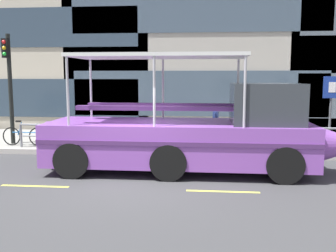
{
  "coord_description": "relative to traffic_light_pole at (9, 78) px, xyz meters",
  "views": [
    {
      "loc": [
        1.94,
        -10.09,
        2.82
      ],
      "look_at": [
        0.82,
        1.47,
        1.3
      ],
      "focal_mm": 41.1,
      "sensor_mm": 36.0,
      "label": 1
    }
  ],
  "objects": [
    {
      "name": "ground_plane",
      "position": [
        5.57,
        -4.08,
        -2.73
      ],
      "size": [
        120.0,
        120.0,
        0.0
      ],
      "primitive_type": "plane",
      "color": "#3D3D3F"
    },
    {
      "name": "pedestrian_near_bow",
      "position": [
        10.35,
        0.89,
        -1.55
      ],
      "size": [
        0.45,
        0.28,
        1.66
      ],
      "color": "black",
      "rests_on": "sidewalk"
    },
    {
      "name": "leaned_bicycle",
      "position": [
        0.68,
        -0.36,
        -2.18
      ],
      "size": [
        1.74,
        0.46,
        0.96
      ],
      "color": "black",
      "rests_on": "sidewalk"
    },
    {
      "name": "parking_sign",
      "position": [
        11.92,
        -0.16,
        -0.77
      ],
      "size": [
        0.6,
        0.12,
        2.62
      ],
      "color": "#4C4F54",
      "rests_on": "sidewalk"
    },
    {
      "name": "curb_guardrail",
      "position": [
        6.45,
        -0.63,
        -1.96
      ],
      "size": [
        11.62,
        0.09,
        0.88
      ],
      "color": "gray",
      "rests_on": "sidewalk"
    },
    {
      "name": "pedestrian_mid_left",
      "position": [
        7.9,
        0.09,
        -1.6
      ],
      "size": [
        0.23,
        0.45,
        1.58
      ],
      "color": "#1E2338",
      "rests_on": "sidewalk"
    },
    {
      "name": "sidewalk",
      "position": [
        5.57,
        1.52,
        -2.64
      ],
      "size": [
        32.0,
        4.8,
        0.18
      ],
      "primitive_type": "cube",
      "color": "#99968E",
      "rests_on": "ground_plane"
    },
    {
      "name": "curb_edge",
      "position": [
        5.57,
        -0.97,
        -2.64
      ],
      "size": [
        32.0,
        0.18,
        0.18
      ],
      "primitive_type": "cube",
      "color": "#B2ADA3",
      "rests_on": "ground_plane"
    },
    {
      "name": "traffic_light_pole",
      "position": [
        0.0,
        0.0,
        0.0
      ],
      "size": [
        0.24,
        0.46,
        4.22
      ],
      "color": "black",
      "rests_on": "sidewalk"
    },
    {
      "name": "duck_tour_boat",
      "position": [
        7.3,
        -2.98,
        -1.62
      ],
      "size": [
        9.58,
        2.52,
        3.44
      ],
      "color": "purple",
      "rests_on": "ground_plane"
    },
    {
      "name": "lane_centreline",
      "position": [
        5.57,
        -4.95,
        -2.73
      ],
      "size": [
        25.8,
        0.12,
        0.01
      ],
      "color": "#DBD64C",
      "rests_on": "ground_plane"
    }
  ]
}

